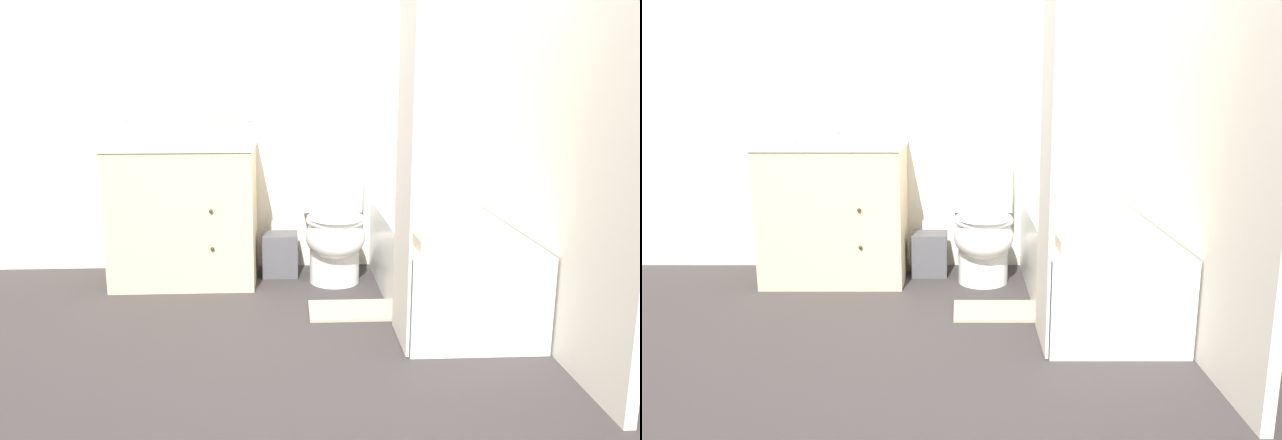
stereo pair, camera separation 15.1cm
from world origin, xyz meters
TOP-DOWN VIEW (x-y plane):
  - ground_plane at (0.00, 0.00)m, footprint 14.00×14.00m
  - wall_back at (-0.01, 1.72)m, footprint 8.00×0.06m
  - wall_right at (1.21, 0.85)m, footprint 0.05×2.69m
  - vanity_cabinet at (-0.73, 1.41)m, footprint 0.91×0.60m
  - sink_faucet at (-0.73, 1.58)m, footprint 0.14×0.12m
  - toilet at (0.23, 1.36)m, footprint 0.39×0.64m
  - bathtub at (0.84, 0.92)m, footprint 0.67×1.55m
  - shower_curtain at (0.49, 0.36)m, footprint 0.02×0.40m
  - wastebasket at (-0.12, 1.48)m, footprint 0.23×0.20m
  - tissue_box at (-0.48, 1.56)m, footprint 0.13×0.13m
  - soap_dispenser at (-0.38, 1.49)m, footprint 0.05×0.05m
  - hand_towel_folded at (-1.04, 1.26)m, footprint 0.22×0.15m
  - bath_towel_folded at (0.70, 0.34)m, footprint 0.29×0.21m
  - bath_mat at (0.29, 0.77)m, footprint 0.49×0.31m

SIDE VIEW (x-z plane):
  - ground_plane at x=0.00m, z-range 0.00..0.00m
  - bath_mat at x=0.29m, z-range 0.00..0.02m
  - wastebasket at x=-0.12m, z-range 0.00..0.29m
  - bathtub at x=0.84m, z-range 0.00..0.48m
  - toilet at x=0.23m, z-range -0.05..0.77m
  - vanity_cabinet at x=-0.73m, z-range 0.01..0.90m
  - bath_towel_folded at x=0.70m, z-range 0.48..0.55m
  - sink_faucet at x=-0.73m, z-range 0.87..0.99m
  - hand_towel_folded at x=-1.04m, z-range 0.90..0.97m
  - tissue_box at x=-0.48m, z-range 0.89..0.99m
  - shower_curtain at x=0.49m, z-range 0.00..1.91m
  - soap_dispenser at x=-0.38m, z-range 0.89..1.06m
  - wall_right at x=1.21m, z-range 0.00..2.50m
  - wall_back at x=-0.01m, z-range 0.00..2.50m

